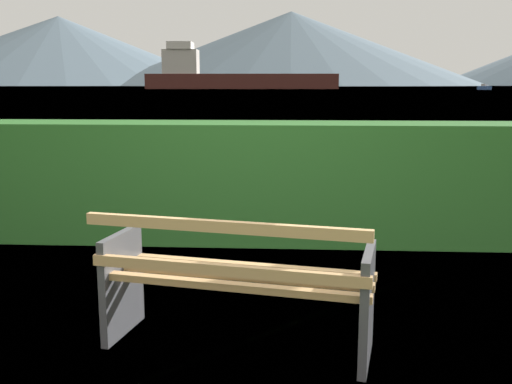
{
  "coord_description": "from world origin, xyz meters",
  "views": [
    {
      "loc": [
        0.31,
        -3.41,
        1.61
      ],
      "look_at": [
        0.0,
        1.81,
        0.64
      ],
      "focal_mm": 40.98,
      "sensor_mm": 36.0,
      "label": 1
    }
  ],
  "objects_px": {
    "park_bench": "(236,283)",
    "tender_far": "(225,87)",
    "fishing_boat_near": "(484,87)",
    "cargo_ship_large": "(227,76)"
  },
  "relations": [
    {
      "from": "park_bench",
      "to": "tender_far",
      "type": "bearing_deg",
      "value": 96.4
    },
    {
      "from": "fishing_boat_near",
      "to": "tender_far",
      "type": "height_order",
      "value": "fishing_boat_near"
    },
    {
      "from": "fishing_boat_near",
      "to": "tender_far",
      "type": "bearing_deg",
      "value": 143.36
    },
    {
      "from": "tender_far",
      "to": "fishing_boat_near",
      "type": "bearing_deg",
      "value": -36.64
    },
    {
      "from": "park_bench",
      "to": "tender_far",
      "type": "height_order",
      "value": "tender_far"
    },
    {
      "from": "cargo_ship_large",
      "to": "park_bench",
      "type": "bearing_deg",
      "value": -83.82
    },
    {
      "from": "park_bench",
      "to": "tender_far",
      "type": "relative_size",
      "value": 0.36
    },
    {
      "from": "tender_far",
      "to": "park_bench",
      "type": "bearing_deg",
      "value": -83.6
    },
    {
      "from": "park_bench",
      "to": "cargo_ship_large",
      "type": "height_order",
      "value": "cargo_ship_large"
    },
    {
      "from": "cargo_ship_large",
      "to": "tender_far",
      "type": "height_order",
      "value": "cargo_ship_large"
    }
  ]
}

